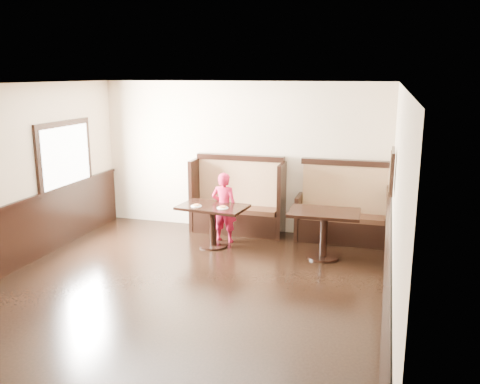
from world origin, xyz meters
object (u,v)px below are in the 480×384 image
at_px(table_neighbor, 324,223).
at_px(table_main, 213,215).
at_px(booth_main, 238,204).
at_px(booth_neighbor, 343,215).
at_px(child, 224,207).

bearing_deg(table_neighbor, table_main, 177.63).
bearing_deg(table_neighbor, booth_main, 148.78).
xyz_separation_m(booth_neighbor, table_neighbor, (-0.22, -0.97, 0.10)).
distance_m(booth_neighbor, table_neighbor, 1.00).
distance_m(table_neighbor, child, 1.83).
bearing_deg(child, table_neighbor, 170.98).
bearing_deg(booth_neighbor, table_main, -155.87).
xyz_separation_m(table_main, table_neighbor, (1.90, -0.02, 0.03)).
bearing_deg(child, booth_main, -94.99).
relative_size(booth_neighbor, table_main, 1.35).
height_order(booth_main, child, booth_main).
bearing_deg(table_main, child, 78.41).
distance_m(table_main, table_neighbor, 1.90).
height_order(booth_main, booth_neighbor, same).
xyz_separation_m(booth_main, child, (-0.07, -0.64, 0.10)).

